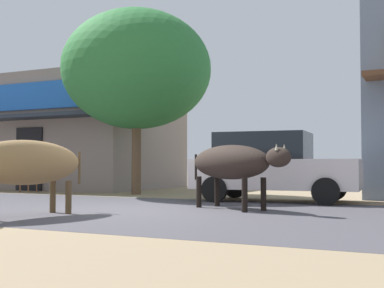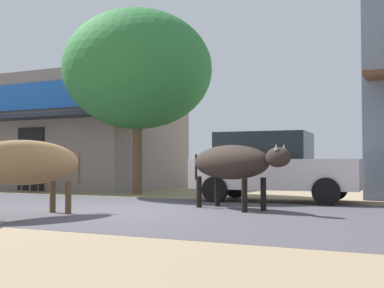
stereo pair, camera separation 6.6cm
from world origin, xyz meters
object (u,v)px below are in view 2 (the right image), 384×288
(parked_hatchback_car, at_px, (273,166))
(cow_near_brown, at_px, (23,163))
(roadside_tree, at_px, (138,70))
(cow_far_dark, at_px, (232,163))
(cafe_chair_by_doorway, at_px, (32,176))

(parked_hatchback_car, bearing_deg, cow_near_brown, -117.21)
(cow_near_brown, bearing_deg, roadside_tree, 104.50)
(roadside_tree, bearing_deg, cow_near_brown, -75.50)
(parked_hatchback_car, relative_size, cow_near_brown, 1.42)
(cow_far_dark, height_order, cafe_chair_by_doorway, cow_far_dark)
(roadside_tree, height_order, cafe_chair_by_doorway, roadside_tree)
(parked_hatchback_car, xyz_separation_m, cow_near_brown, (-2.74, -5.34, 0.07))
(parked_hatchback_car, bearing_deg, roadside_tree, 168.07)
(cow_near_brown, distance_m, cow_far_dark, 3.92)
(parked_hatchback_car, distance_m, cow_far_dark, 2.48)
(cow_near_brown, relative_size, cow_far_dark, 1.09)
(cow_far_dark, relative_size, cafe_chair_by_doorway, 2.79)
(cow_near_brown, distance_m, cafe_chair_by_doorway, 7.93)
(cafe_chair_by_doorway, bearing_deg, parked_hatchback_car, -3.92)
(roadside_tree, height_order, parked_hatchback_car, roadside_tree)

